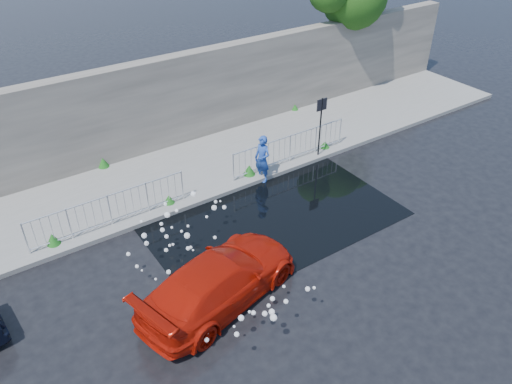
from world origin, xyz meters
The scene contains 12 objects.
ground centered at (0.00, 0.00, 0.00)m, with size 90.00×90.00×0.00m, color black.
pavement centered at (0.00, 5.00, 0.07)m, with size 30.00×4.00×0.15m, color gray.
curb centered at (0.00, 3.00, 0.08)m, with size 30.00×0.25×0.16m, color gray.
retaining_wall centered at (0.00, 7.20, 1.90)m, with size 30.00×0.60×3.50m, color #575049.
puddle centered at (0.50, 1.00, 0.01)m, with size 8.00×5.00×0.01m, color black.
sign_post centered at (4.20, 3.10, 1.72)m, with size 0.45×0.06×2.50m.
railing_left centered at (-4.00, 3.35, 0.74)m, with size 5.05×0.05×1.10m.
railing_right centered at (3.00, 3.35, 0.74)m, with size 5.05×0.05×1.10m.
weeds centered at (-0.55, 4.47, 0.32)m, with size 12.17×3.93×0.39m.
water_spray centered at (-2.65, -0.18, 0.70)m, with size 3.47×5.55×1.11m.
red_car centered at (-2.74, -1.19, 0.69)m, with size 1.93×4.75×1.38m, color #B21507.
person centered at (1.50, 3.00, 0.88)m, with size 0.64×0.42×1.77m, color #2146A5.
Camera 1 is at (-7.22, -9.50, 9.79)m, focal length 35.00 mm.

